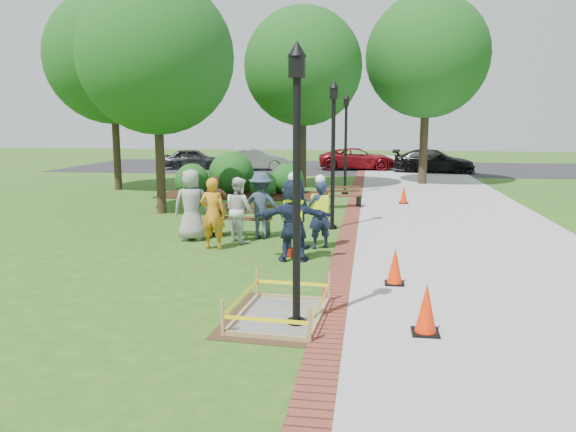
# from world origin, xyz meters

# --- Properties ---
(ground) EXTENTS (100.00, 100.00, 0.00)m
(ground) POSITION_xyz_m (0.00, 0.00, 0.00)
(ground) COLOR #285116
(ground) RESTS_ON ground
(sidewalk) EXTENTS (6.00, 60.00, 0.02)m
(sidewalk) POSITION_xyz_m (5.00, 10.00, 0.01)
(sidewalk) COLOR #9E9E99
(sidewalk) RESTS_ON ground
(brick_edging) EXTENTS (0.50, 60.00, 0.03)m
(brick_edging) POSITION_xyz_m (1.75, 10.00, 0.01)
(brick_edging) COLOR maroon
(brick_edging) RESTS_ON ground
(mulch_bed) EXTENTS (7.00, 3.00, 0.05)m
(mulch_bed) POSITION_xyz_m (-3.00, 12.00, 0.02)
(mulch_bed) COLOR #381E0F
(mulch_bed) RESTS_ON ground
(parking_lot) EXTENTS (36.00, 12.00, 0.01)m
(parking_lot) POSITION_xyz_m (0.00, 27.00, 0.00)
(parking_lot) COLOR black
(parking_lot) RESTS_ON ground
(wet_concrete_pad) EXTENTS (1.86, 2.41, 0.55)m
(wet_concrete_pad) POSITION_xyz_m (0.95, -2.68, 0.23)
(wet_concrete_pad) COLOR #47331E
(wet_concrete_pad) RESTS_ON ground
(bench_near) EXTENTS (1.61, 0.56, 0.86)m
(bench_near) POSITION_xyz_m (-1.11, 3.59, 0.28)
(bench_near) COLOR brown
(bench_near) RESTS_ON ground
(bench_far) EXTENTS (1.50, 0.87, 0.77)m
(bench_far) POSITION_xyz_m (1.33, 9.15, 0.25)
(bench_far) COLOR brown
(bench_far) RESTS_ON ground
(cone_front) EXTENTS (0.40, 0.40, 0.79)m
(cone_front) POSITION_xyz_m (3.19, -3.09, 0.38)
(cone_front) COLOR black
(cone_front) RESTS_ON ground
(cone_back) EXTENTS (0.37, 0.37, 0.73)m
(cone_back) POSITION_xyz_m (2.84, -0.56, 0.35)
(cone_back) COLOR black
(cone_back) RESTS_ON ground
(cone_far) EXTENTS (0.36, 0.36, 0.70)m
(cone_far) POSITION_xyz_m (3.60, 10.40, 0.34)
(cone_far) COLOR black
(cone_far) RESTS_ON ground
(toolbox) EXTENTS (0.43, 0.31, 0.19)m
(toolbox) POSITION_xyz_m (0.63, 1.39, 0.10)
(toolbox) COLOR maroon
(toolbox) RESTS_ON ground
(lamp_near) EXTENTS (0.28, 0.28, 4.26)m
(lamp_near) POSITION_xyz_m (1.25, -3.00, 2.48)
(lamp_near) COLOR black
(lamp_near) RESTS_ON ground
(lamp_mid) EXTENTS (0.28, 0.28, 4.26)m
(lamp_mid) POSITION_xyz_m (1.25, 5.00, 2.48)
(lamp_mid) COLOR black
(lamp_mid) RESTS_ON ground
(lamp_far) EXTENTS (0.28, 0.28, 4.26)m
(lamp_far) POSITION_xyz_m (1.25, 13.00, 2.48)
(lamp_far) COLOR black
(lamp_far) RESTS_ON ground
(tree_left) EXTENTS (5.12, 5.12, 7.78)m
(tree_left) POSITION_xyz_m (-4.74, 6.99, 5.21)
(tree_left) COLOR #3D2D1E
(tree_left) RESTS_ON ground
(tree_back) EXTENTS (5.42, 5.42, 8.30)m
(tree_back) POSITION_xyz_m (-0.86, 15.14, 5.58)
(tree_back) COLOR #3D2D1E
(tree_back) RESTS_ON ground
(tree_right) EXTENTS (5.95, 5.95, 9.20)m
(tree_right) POSITION_xyz_m (4.91, 17.55, 6.21)
(tree_right) COLOR #3D2D1E
(tree_right) RESTS_ON ground
(tree_far) EXTENTS (5.84, 5.84, 8.82)m
(tree_far) POSITION_xyz_m (-9.16, 13.09, 5.89)
(tree_far) COLOR #3D2D1E
(tree_far) RESTS_ON ground
(shrub_a) EXTENTS (1.46, 1.46, 1.46)m
(shrub_a) POSITION_xyz_m (-5.17, 11.70, 0.00)
(shrub_a) COLOR #154614
(shrub_a) RESTS_ON ground
(shrub_b) EXTENTS (1.97, 1.97, 1.97)m
(shrub_b) POSITION_xyz_m (-3.70, 12.66, 0.00)
(shrub_b) COLOR #154614
(shrub_b) RESTS_ON ground
(shrub_c) EXTENTS (1.13, 1.13, 1.13)m
(shrub_c) POSITION_xyz_m (-2.09, 11.67, 0.00)
(shrub_c) COLOR #154614
(shrub_c) RESTS_ON ground
(shrub_d) EXTENTS (1.45, 1.45, 1.45)m
(shrub_d) POSITION_xyz_m (-1.23, 12.72, 0.00)
(shrub_d) COLOR #154614
(shrub_d) RESTS_ON ground
(shrub_e) EXTENTS (1.02, 1.02, 1.02)m
(shrub_e) POSITION_xyz_m (-3.28, 12.72, 0.00)
(shrub_e) COLOR #154614
(shrub_e) RESTS_ON ground
(casual_person_a) EXTENTS (0.67, 0.51, 1.89)m
(casual_person_a) POSITION_xyz_m (-2.32, 2.87, 0.94)
(casual_person_a) COLOR gray
(casual_person_a) RESTS_ON ground
(casual_person_b) EXTENTS (0.59, 0.41, 1.77)m
(casual_person_b) POSITION_xyz_m (-1.47, 1.94, 0.89)
(casual_person_b) COLOR orange
(casual_person_b) RESTS_ON ground
(casual_person_c) EXTENTS (0.64, 0.62, 1.70)m
(casual_person_c) POSITION_xyz_m (-1.04, 2.86, 0.85)
(casual_person_c) COLOR silver
(casual_person_c) RESTS_ON ground
(casual_person_d) EXTENTS (0.58, 0.42, 1.66)m
(casual_person_d) POSITION_xyz_m (-1.78, 3.36, 0.83)
(casual_person_d) COLOR brown
(casual_person_d) RESTS_ON ground
(casual_person_e) EXTENTS (0.58, 0.37, 1.79)m
(casual_person_e) POSITION_xyz_m (-0.55, 3.39, 0.89)
(casual_person_e) COLOR #2E3A50
(casual_person_e) RESTS_ON ground
(hivis_worker_a) EXTENTS (0.64, 0.45, 2.03)m
(hivis_worker_a) POSITION_xyz_m (0.65, 1.06, 1.00)
(hivis_worker_a) COLOR #18233F
(hivis_worker_a) RESTS_ON ground
(hivis_worker_b) EXTENTS (0.64, 0.57, 1.84)m
(hivis_worker_b) POSITION_xyz_m (1.12, 2.39, 0.92)
(hivis_worker_b) COLOR #192843
(hivis_worker_b) RESTS_ON ground
(hivis_worker_c) EXTENTS (0.59, 0.41, 1.88)m
(hivis_worker_c) POSITION_xyz_m (0.48, 2.39, 0.93)
(hivis_worker_c) COLOR #161B3A
(hivis_worker_c) RESTS_ON ground
(parked_car_a) EXTENTS (2.76, 4.80, 1.47)m
(parked_car_a) POSITION_xyz_m (-9.15, 24.32, 0.00)
(parked_car_a) COLOR #2A2A2C
(parked_car_a) RESTS_ON ground
(parked_car_b) EXTENTS (2.75, 4.85, 1.49)m
(parked_car_b) POSITION_xyz_m (-4.97, 24.19, 0.00)
(parked_car_b) COLOR gray
(parked_car_b) RESTS_ON ground
(parked_car_c) EXTENTS (2.39, 4.82, 1.52)m
(parked_car_c) POSITION_xyz_m (1.49, 25.48, 0.00)
(parked_car_c) COLOR maroon
(parked_car_c) RESTS_ON ground
(parked_car_d) EXTENTS (2.72, 4.98, 1.54)m
(parked_car_d) POSITION_xyz_m (6.13, 24.05, 0.00)
(parked_car_d) COLOR black
(parked_car_d) RESTS_ON ground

